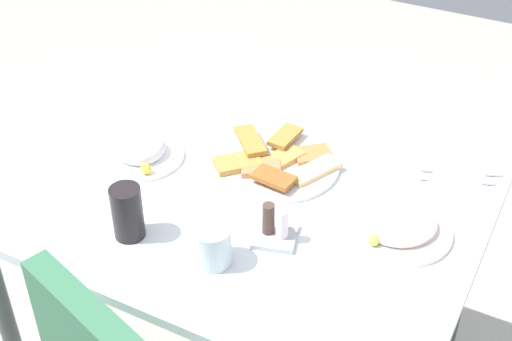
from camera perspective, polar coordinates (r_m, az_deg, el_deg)
The scene contains 10 objects.
dining_table at distance 1.69m, azimuth -1.12°, elevation -4.15°, with size 1.08×0.82×0.77m.
pide_platter at distance 1.71m, azimuth 1.60°, elevation 0.70°, with size 0.30×0.30×0.04m.
salad_plate_greens at distance 1.55m, azimuth 11.44°, elevation -4.44°, with size 0.22×0.22×0.04m.
salad_plate_rice at distance 1.75m, azimuth -9.23°, elevation 1.60°, with size 0.21×0.21×0.07m.
soda_can at distance 1.50m, azimuth -10.24°, elevation -3.32°, with size 0.07×0.07×0.12m, color black.
drinking_glass at distance 1.43m, azimuth -3.52°, elevation -5.99°, with size 0.08×0.08×0.09m, color silver.
paper_napkin at distance 1.74m, azimuth 15.86°, elevation -0.50°, with size 0.11×0.11×0.00m, color white.
fork at distance 1.76m, azimuth 16.03°, elevation -0.08°, with size 0.19×0.01×0.01m, color silver.
spoon at distance 1.73m, azimuth 15.73°, elevation -0.71°, with size 0.17×0.02×0.01m, color silver.
condiment_caddy at distance 1.49m, azimuth 1.53°, elevation -4.68°, with size 0.11×0.11×0.08m.
Camera 1 is at (-0.63, 1.13, 1.77)m, focal length 50.06 mm.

